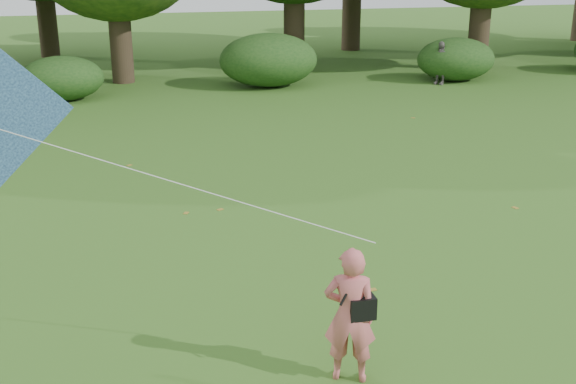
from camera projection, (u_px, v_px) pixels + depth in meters
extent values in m
plane|color=#265114|center=(350.00, 360.00, 8.65)|extent=(100.00, 100.00, 0.00)
imported|color=#D06164|center=(350.00, 315.00, 8.04)|extent=(0.69, 0.58, 1.62)
imported|color=slate|center=(440.00, 63.00, 25.94)|extent=(0.89, 0.92, 1.54)
cube|color=black|center=(361.00, 307.00, 8.01)|extent=(0.30, 0.20, 0.26)
cylinder|color=black|center=(352.00, 283.00, 7.87)|extent=(0.33, 0.14, 0.47)
cylinder|color=white|center=(163.00, 179.00, 7.93)|extent=(4.33, 1.86, 1.23)
cylinder|color=#3A2D1E|center=(121.00, 39.00, 26.06)|extent=(0.80, 0.80, 3.15)
cylinder|color=#3A2D1E|center=(294.00, 22.00, 29.42)|extent=(0.86, 0.86, 3.67)
cylinder|color=#3A2D1E|center=(479.00, 27.00, 28.77)|extent=(0.83, 0.83, 3.43)
cylinder|color=#3A2D1E|center=(47.00, 17.00, 32.20)|extent=(0.84, 0.84, 3.50)
cylinder|color=#3A2D1E|center=(352.00, 7.00, 34.42)|extent=(0.90, 0.90, 4.02)
ellipsoid|color=#264919|center=(62.00, 78.00, 23.21)|extent=(2.66, 2.09, 1.42)
ellipsoid|color=#264919|center=(268.00, 60.00, 25.48)|extent=(3.50, 2.75, 1.88)
ellipsoid|color=#264919|center=(456.00, 59.00, 26.68)|extent=(2.94, 2.31, 1.58)
cube|color=olive|center=(413.00, 118.00, 20.97)|extent=(0.14, 0.13, 0.01)
cube|color=olive|center=(186.00, 213.00, 13.44)|extent=(0.13, 0.14, 0.01)
cube|color=olive|center=(220.00, 209.00, 13.62)|extent=(0.14, 0.13, 0.01)
cube|color=olive|center=(372.00, 290.00, 10.43)|extent=(0.13, 0.09, 0.01)
cube|color=olive|center=(129.00, 165.00, 16.40)|extent=(0.14, 0.13, 0.01)
cube|color=olive|center=(515.00, 208.00, 13.71)|extent=(0.11, 0.14, 0.01)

